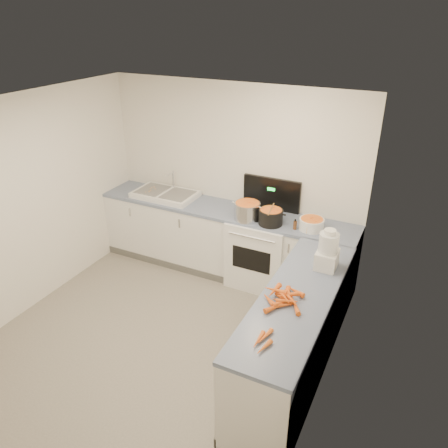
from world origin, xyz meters
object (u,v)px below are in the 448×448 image
at_px(stove, 261,249).
at_px(sink, 165,194).
at_px(spice_jar, 308,230).
at_px(extract_bottle, 295,225).
at_px(black_pot, 271,218).
at_px(mixing_bowl, 312,224).
at_px(steel_pot, 247,212).
at_px(food_processor, 328,251).

bearing_deg(stove, sink, 179.38).
bearing_deg(spice_jar, extract_bottle, 168.52).
xyz_separation_m(black_pot, spice_jar, (0.47, -0.03, -0.04)).
xyz_separation_m(mixing_bowl, spice_jar, (-0.01, -0.12, -0.02)).
bearing_deg(black_pot, steel_pot, 178.77).
distance_m(extract_bottle, spice_jar, 0.17).
xyz_separation_m(steel_pot, mixing_bowl, (0.79, 0.08, -0.03)).
height_order(steel_pot, extract_bottle, steel_pot).
bearing_deg(stove, steel_pot, -139.00).
xyz_separation_m(steel_pot, black_pot, (0.31, -0.01, -0.01)).
height_order(sink, extract_bottle, sink).
height_order(black_pot, food_processor, food_processor).
height_order(mixing_bowl, food_processor, food_processor).
relative_size(spice_jar, food_processor, 0.21).
height_order(sink, spice_jar, sink).
bearing_deg(extract_bottle, mixing_bowl, 26.43).
bearing_deg(stove, food_processor, -38.81).
xyz_separation_m(sink, spice_jar, (2.08, -0.19, 0.01)).
bearing_deg(extract_bottle, black_pot, 179.69).
bearing_deg(food_processor, spice_jar, 120.96).
height_order(sink, black_pot, sink).
height_order(stove, extract_bottle, stove).
height_order(stove, food_processor, food_processor).
distance_m(black_pot, spice_jar, 0.47).
xyz_separation_m(mixing_bowl, extract_bottle, (-0.17, -0.09, -0.02)).
height_order(extract_bottle, spice_jar, extract_bottle).
relative_size(black_pot, extract_bottle, 2.80).
bearing_deg(mixing_bowl, spice_jar, -95.58).
xyz_separation_m(mixing_bowl, food_processor, (0.37, -0.76, 0.11)).
relative_size(sink, black_pot, 2.94).
xyz_separation_m(sink, black_pot, (1.61, -0.16, 0.05)).
height_order(spice_jar, food_processor, food_processor).
height_order(stove, black_pot, stove).
relative_size(black_pot, food_processor, 0.69).
distance_m(mixing_bowl, spice_jar, 0.12).
relative_size(mixing_bowl, spice_jar, 3.35).
bearing_deg(spice_jar, sink, 174.77).
bearing_deg(black_pot, food_processor, -38.22).
bearing_deg(sink, mixing_bowl, -1.93).
height_order(sink, steel_pot, sink).
bearing_deg(sink, stove, -0.62).
bearing_deg(food_processor, mixing_bowl, 116.07).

